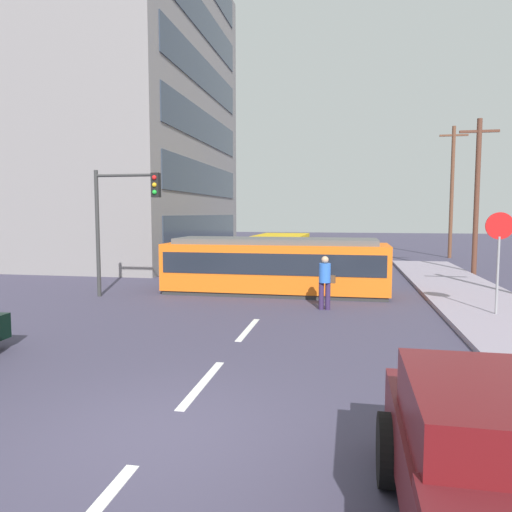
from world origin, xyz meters
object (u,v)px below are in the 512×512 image
Objects in this scene: stop_sign at (499,242)px; utility_pole_far at (452,190)px; streetcar_tram at (275,265)px; traffic_light_mast at (123,208)px; city_bus at (280,250)px; utility_pole_mid at (477,194)px; pedestrian_crossing at (325,279)px.

utility_pole_far is (2.68, 19.58, 2.35)m from stop_sign.
traffic_light_mast is at bearing -159.47° from streetcar_tram.
streetcar_tram is 1.42× the size of city_bus.
streetcar_tram is 1.11× the size of utility_pole_mid.
streetcar_tram is at bearing -83.49° from city_bus.
utility_pole_mid reaches higher than city_bus.
pedestrian_crossing is 5.02m from stop_sign.
pedestrian_crossing is at bearing 174.98° from stop_sign.
utility_pole_mid is (1.94, 10.34, 1.72)m from stop_sign.
utility_pole_far is at bearing 82.22° from stop_sign.
stop_sign is 12.07m from traffic_light_mast.
stop_sign is at bearing -6.31° from traffic_light_mast.
pedestrian_crossing is at bearing -55.17° from streetcar_tram.
utility_pole_mid is 0.86× the size of utility_pole_far.
pedestrian_crossing is at bearing -111.42° from utility_pole_far.
pedestrian_crossing is (2.77, -9.87, -0.12)m from city_bus.
city_bus is at bearing -137.92° from utility_pole_far.
traffic_light_mast is at bearing -128.70° from utility_pole_far.
traffic_light_mast is (-11.96, 1.32, 0.97)m from stop_sign.
streetcar_tram is 11.62m from utility_pole_mid.
stop_sign is (7.61, -10.29, 1.13)m from city_bus.
stop_sign is at bearing -25.53° from streetcar_tram.
utility_pole_far reaches higher than stop_sign.
stop_sign reaches higher than pedestrian_crossing.
streetcar_tram is at bearing -140.98° from utility_pole_mid.
pedestrian_crossing is 7.51m from traffic_light_mast.
traffic_light_mast is (-7.12, 0.90, 2.22)m from pedestrian_crossing.
streetcar_tram reaches higher than city_bus.
streetcar_tram is at bearing 124.83° from pedestrian_crossing.
streetcar_tram is 7.09m from city_bus.
utility_pole_mid reaches higher than streetcar_tram.
stop_sign is 0.33× the size of utility_pole_far.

